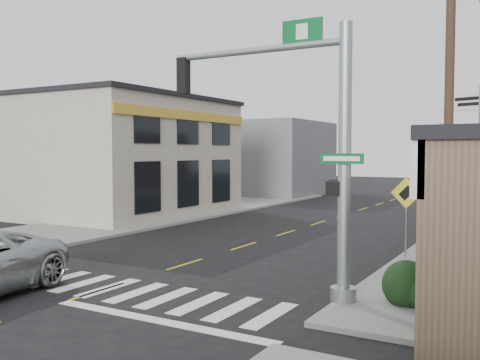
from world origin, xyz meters
The scene contains 14 objects.
ground centered at (0.00, 0.00, 0.00)m, with size 140.00×140.00×0.00m, color black.
sidewalk_left centered at (-9.00, 13.00, 0.07)m, with size 6.00×38.00×0.13m, color slate.
center_line centered at (0.00, 8.00, 0.01)m, with size 0.12×56.00×0.01m, color gold.
crosswalk centered at (0.00, 0.40, 0.01)m, with size 11.00×2.20×0.01m, color silver.
left_building centered at (-13.00, 14.00, 3.40)m, with size 12.00×12.00×6.80m, color #B6AC98.
bldg_distant_left centered at (-11.00, 32.00, 3.20)m, with size 9.00×10.00×6.40m, color slate.
traffic_signal_pole centered at (5.38, 1.95, 4.25)m, with size 5.47×0.40×6.93m.
guide_sign centered at (8.00, 8.39, 2.08)m, with size 1.73×0.14×3.03m.
fire_hydrant centered at (8.21, 7.99, 0.47)m, with size 0.20×0.20×0.62m.
ped_crossing_sign centered at (6.30, 8.13, 2.03)m, with size 1.08×0.08×2.78m.
lamp_post centered at (6.73, 12.87, 3.02)m, with size 0.65×0.51×4.97m.
bare_tree centered at (8.13, 5.42, 3.95)m, with size 2.43×2.43×4.86m.
shrub_front centered at (7.59, 2.52, 0.58)m, with size 1.19×1.19×0.89m, color #1E3919.
utility_pole_near centered at (8.12, 4.79, 4.96)m, with size 1.64×0.25×9.42m.
Camera 1 is at (10.42, -10.46, 3.76)m, focal length 40.00 mm.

